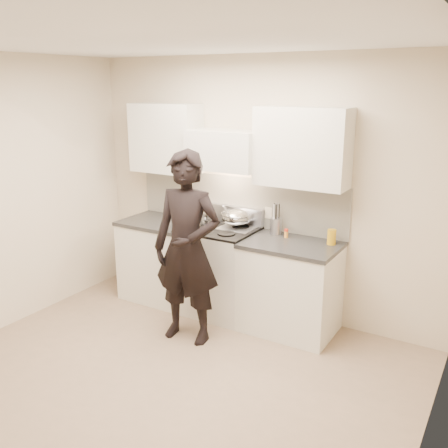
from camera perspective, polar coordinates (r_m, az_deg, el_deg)
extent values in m
plane|color=#876E56|center=(4.40, -7.18, -17.55)|extent=(4.00, 4.00, 0.00)
cube|color=#C2B092|center=(5.27, 4.03, 4.14)|extent=(4.00, 0.04, 2.70)
cube|color=#C2B092|center=(3.07, 23.00, -5.72)|extent=(0.04, 3.50, 2.70)
cube|color=silver|center=(3.69, -8.69, 19.96)|extent=(4.00, 3.50, 0.02)
cube|color=white|center=(5.41, 1.57, 2.69)|extent=(2.50, 0.02, 0.53)
cube|color=#B1B3BF|center=(5.44, 0.91, 1.08)|extent=(0.76, 0.08, 0.20)
cube|color=beige|center=(5.17, 0.10, 8.45)|extent=(0.76, 0.40, 0.40)
cylinder|color=#B2B2B2|center=(5.05, -0.94, 6.20)|extent=(0.66, 0.02, 0.02)
cube|color=beige|center=(4.83, 8.92, 8.64)|extent=(0.90, 0.33, 0.75)
cube|color=beige|center=(5.63, -6.66, 9.71)|extent=(0.80, 0.33, 0.75)
cube|color=beige|center=(5.25, 5.12, 1.27)|extent=(0.08, 0.01, 0.12)
cube|color=beige|center=(5.39, -0.58, -5.43)|extent=(0.76, 0.65, 0.92)
cube|color=black|center=(5.24, -0.60, -0.61)|extent=(0.76, 0.65, 0.02)
cube|color=silver|center=(5.26, 1.57, -0.40)|extent=(0.36, 0.34, 0.01)
cylinder|color=#B2B2B2|center=(5.05, -2.34, -3.08)|extent=(0.62, 0.02, 0.02)
cylinder|color=black|center=(5.20, -3.15, -0.52)|extent=(0.18, 0.18, 0.01)
cylinder|color=black|center=(5.02, 0.27, -1.11)|extent=(0.18, 0.18, 0.01)
cylinder|color=black|center=(5.45, -1.40, 0.24)|extent=(0.18, 0.18, 0.01)
cylinder|color=black|center=(5.27, 1.92, -0.30)|extent=(0.18, 0.18, 0.01)
cube|color=beige|center=(5.05, 7.56, -7.34)|extent=(0.90, 0.65, 0.88)
cube|color=black|center=(4.89, 7.76, -2.37)|extent=(0.92, 0.67, 0.04)
cube|color=beige|center=(5.81, -7.18, -4.15)|extent=(0.80, 0.65, 0.88)
cube|color=black|center=(5.68, -7.34, 0.22)|extent=(0.82, 0.67, 0.04)
ellipsoid|color=#B2B2B2|center=(5.26, 1.42, 0.74)|extent=(0.31, 0.31, 0.17)
torus|color=#B2B2B2|center=(5.25, 1.43, 1.17)|extent=(0.33, 0.33, 0.01)
ellipsoid|color=beige|center=(5.26, 1.42, 0.65)|extent=(0.18, 0.18, 0.08)
cylinder|color=silver|center=(5.15, 0.31, 1.50)|extent=(0.07, 0.23, 0.17)
cylinder|color=#B2B2B2|center=(5.19, -3.32, 0.53)|extent=(0.31, 0.31, 0.18)
cube|color=#B2B2B2|center=(5.23, -4.95, 1.37)|extent=(0.06, 0.04, 0.01)
cube|color=#B2B2B2|center=(5.12, -1.67, 1.10)|extent=(0.06, 0.04, 0.01)
cylinder|color=#B1B3BF|center=(5.12, 5.93, -0.25)|extent=(0.12, 0.12, 0.17)
cylinder|color=black|center=(5.09, 6.27, 0.66)|extent=(0.01, 0.01, 0.30)
cylinder|color=silver|center=(5.11, 6.18, 0.72)|extent=(0.01, 0.01, 0.30)
cylinder|color=#B1B3BF|center=(5.12, 5.97, 0.75)|extent=(0.01, 0.01, 0.30)
cylinder|color=black|center=(5.11, 5.74, 0.74)|extent=(0.01, 0.01, 0.30)
cylinder|color=#B1B3BF|center=(5.09, 5.64, 0.68)|extent=(0.01, 0.01, 0.30)
cylinder|color=silver|center=(5.07, 5.72, 0.62)|extent=(0.01, 0.01, 0.30)
cylinder|color=black|center=(5.07, 5.94, 0.59)|extent=(0.01, 0.01, 0.30)
cylinder|color=#B1B3BF|center=(5.07, 6.17, 0.61)|extent=(0.01, 0.01, 0.30)
cylinder|color=orange|center=(5.03, 7.12, -1.18)|extent=(0.04, 0.04, 0.07)
cylinder|color=red|center=(5.02, 7.14, -0.70)|extent=(0.04, 0.04, 0.02)
cylinder|color=#C08E11|center=(4.88, 12.20, -1.47)|extent=(0.08, 0.08, 0.15)
imported|color=black|center=(4.69, -4.24, -2.79)|extent=(0.72, 0.52, 1.84)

